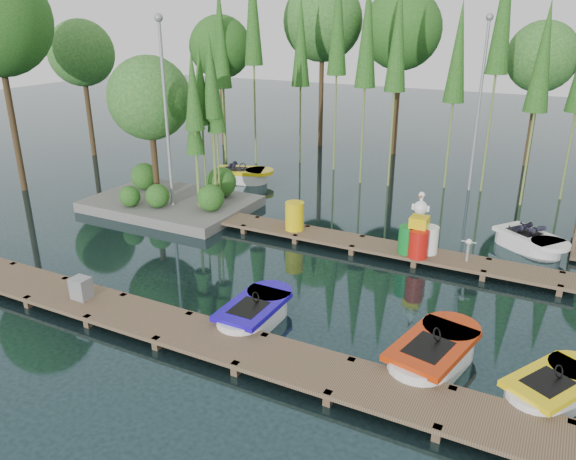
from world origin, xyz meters
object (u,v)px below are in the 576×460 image
at_px(boat_blue, 254,314).
at_px(drum_cluster, 419,236).
at_px(boat_red, 433,355).
at_px(boat_yellow_far, 240,175).
at_px(utility_cabinet, 81,288).
at_px(island, 164,127).
at_px(yellow_barrel, 295,216).

height_order(boat_blue, drum_cluster, drum_cluster).
xyz_separation_m(boat_red, boat_yellow_far, (-11.36, 10.32, 0.02)).
bearing_deg(drum_cluster, boat_red, -71.17).
bearing_deg(drum_cluster, boat_yellow_far, 151.92).
relative_size(boat_yellow_far, utility_cabinet, 5.45).
height_order(island, drum_cluster, island).
relative_size(boat_yellow_far, drum_cluster, 1.58).
distance_m(boat_yellow_far, utility_cabinet, 12.25).
distance_m(island, boat_blue, 10.41).
relative_size(boat_blue, utility_cabinet, 4.53).
xyz_separation_m(boat_red, drum_cluster, (-1.78, 5.21, 0.60)).
xyz_separation_m(utility_cabinet, drum_cluster, (6.99, 6.85, 0.30)).
bearing_deg(boat_yellow_far, boat_red, -41.51).
bearing_deg(yellow_barrel, boat_red, -41.35).
relative_size(island, utility_cabinet, 11.74).
distance_m(island, yellow_barrel, 6.52).
xyz_separation_m(island, boat_blue, (7.70, -6.36, -2.93)).
height_order(island, boat_yellow_far, island).
height_order(boat_blue, boat_yellow_far, boat_yellow_far).
height_order(utility_cabinet, drum_cluster, drum_cluster).
height_order(utility_cabinet, yellow_barrel, yellow_barrel).
relative_size(island, boat_blue, 2.59).
xyz_separation_m(boat_red, utility_cabinet, (-8.77, -1.64, 0.31)).
bearing_deg(island, boat_red, -26.93).
bearing_deg(utility_cabinet, drum_cluster, 44.41).
bearing_deg(boat_red, island, 165.19).
relative_size(utility_cabinet, yellow_barrel, 0.59).
relative_size(boat_red, drum_cluster, 1.56).
bearing_deg(boat_blue, boat_yellow_far, 123.89).
height_order(boat_red, boat_yellow_far, boat_yellow_far).
bearing_deg(yellow_barrel, utility_cabinet, -110.91).
bearing_deg(drum_cluster, utility_cabinet, -135.59).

